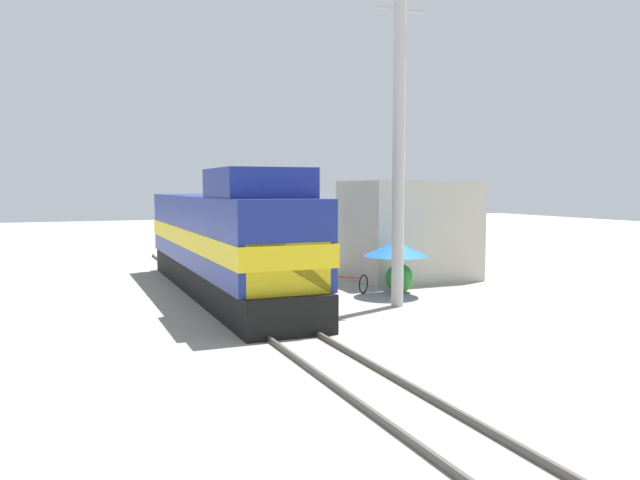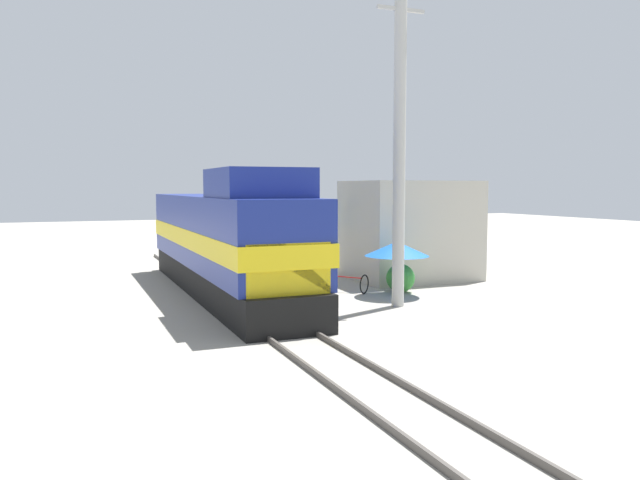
# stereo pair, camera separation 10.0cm
# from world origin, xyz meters

# --- Properties ---
(ground_plane) EXTENTS (120.00, 120.00, 0.00)m
(ground_plane) POSITION_xyz_m (0.00, 0.00, 0.00)
(ground_plane) COLOR gray
(rail_near) EXTENTS (0.08, 33.62, 0.15)m
(rail_near) POSITION_xyz_m (-0.72, 0.00, 0.07)
(rail_near) COLOR #4C4742
(rail_near) RESTS_ON ground_plane
(rail_far) EXTENTS (0.08, 33.62, 0.15)m
(rail_far) POSITION_xyz_m (0.72, 0.00, 0.07)
(rail_far) COLOR #4C4742
(rail_far) RESTS_ON ground_plane
(locomotive) EXTENTS (2.98, 16.21, 4.77)m
(locomotive) POSITION_xyz_m (0.00, 1.81, 2.08)
(locomotive) COLOR black
(locomotive) RESTS_ON ground_plane
(utility_pole) EXTENTS (1.80, 0.43, 11.58)m
(utility_pole) POSITION_xyz_m (5.05, -2.71, 5.85)
(utility_pole) COLOR #B2B2AD
(utility_pole) RESTS_ON ground_plane
(vendor_umbrella) EXTENTS (2.47, 2.47, 2.10)m
(vendor_umbrella) POSITION_xyz_m (6.04, -0.86, 1.82)
(vendor_umbrella) COLOR #4C4C4C
(vendor_umbrella) RESTS_ON ground_plane
(billboard_sign) EXTENTS (1.74, 0.12, 3.40)m
(billboard_sign) POSITION_xyz_m (4.92, 4.20, 2.55)
(billboard_sign) COLOR #595959
(billboard_sign) RESTS_ON ground_plane
(shrub_cluster) EXTENTS (1.14, 1.14, 1.14)m
(shrub_cluster) POSITION_xyz_m (6.57, -0.24, 0.57)
(shrub_cluster) COLOR #388C38
(shrub_cluster) RESTS_ON ground_plane
(person_bystander) EXTENTS (0.34, 0.34, 1.67)m
(person_bystander) POSITION_xyz_m (3.49, 0.47, 0.90)
(person_bystander) COLOR #2D3347
(person_bystander) RESTS_ON ground_plane
(bicycle) EXTENTS (1.72, 1.92, 0.76)m
(bicycle) POSITION_xyz_m (4.54, 0.71, 0.39)
(bicycle) COLOR black
(bicycle) RESTS_ON ground_plane
(building_block_distant) EXTENTS (5.36, 4.27, 4.46)m
(building_block_distant) POSITION_xyz_m (8.86, 2.95, 2.23)
(building_block_distant) COLOR #B7B2A3
(building_block_distant) RESTS_ON ground_plane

